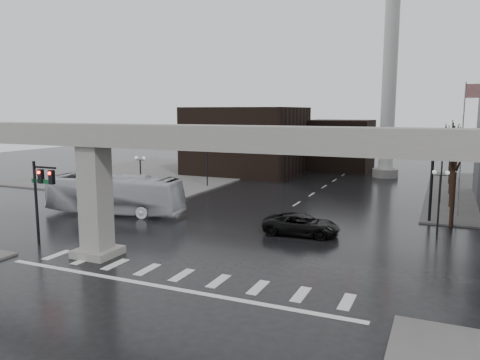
{
  "coord_description": "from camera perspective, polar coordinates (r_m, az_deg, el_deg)",
  "views": [
    {
      "loc": [
        13.63,
        -23.61,
        9.52
      ],
      "look_at": [
        0.09,
        7.28,
        4.5
      ],
      "focal_mm": 35.0,
      "sensor_mm": 36.0,
      "label": 1
    }
  ],
  "objects": [
    {
      "name": "signal_left_pole",
      "position": [
        35.79,
        -23.08,
        -0.98
      ],
      "size": [
        2.3,
        0.3,
        6.0
      ],
      "color": "black",
      "rests_on": "ground"
    },
    {
      "name": "tree_right_3",
      "position": [
        65.96,
        24.34,
        2.02
      ],
      "size": [
        1.11,
        1.66,
        8.02
      ],
      "color": "black",
      "rests_on": "ground"
    },
    {
      "name": "pickup_truck",
      "position": [
        36.48,
        7.47,
        -5.41
      ],
      "size": [
        6.08,
        3.18,
        1.64
      ],
      "primitive_type": "imported",
      "rotation": [
        0.0,
        0.0,
        1.65
      ],
      "color": "black",
      "rests_on": "ground"
    },
    {
      "name": "lamp_left_2",
      "position": [
        71.26,
        1.2,
        3.6
      ],
      "size": [
        1.22,
        0.32,
        5.11
      ],
      "color": "black",
      "rests_on": "ground"
    },
    {
      "name": "smokestack",
      "position": [
        70.13,
        17.73,
        11.2
      ],
      "size": [
        3.6,
        3.6,
        30.0
      ],
      "color": "silver",
      "rests_on": "ground"
    },
    {
      "name": "tree_right_4",
      "position": [
        73.92,
        24.3,
        2.69
      ],
      "size": [
        1.12,
        1.69,
        8.19
      ],
      "color": "black",
      "rests_on": "ground"
    },
    {
      "name": "building_far_left",
      "position": [
        71.33,
        0.83,
        4.84
      ],
      "size": [
        16.0,
        14.0,
        10.0
      ],
      "primitive_type": "cube",
      "color": "black",
      "rests_on": "ground"
    },
    {
      "name": "lamp_right_1",
      "position": [
        51.96,
        23.36,
        1.09
      ],
      "size": [
        1.22,
        0.32,
        5.11
      ],
      "color": "black",
      "rests_on": "ground"
    },
    {
      "name": "flagpole_assembly",
      "position": [
        45.68,
        25.84,
        5.13
      ],
      "size": [
        2.06,
        0.12,
        12.0
      ],
      "color": "silver",
      "rests_on": "ground"
    },
    {
      "name": "tree_right_1",
      "position": [
        50.08,
        24.47,
        0.05
      ],
      "size": [
        1.09,
        1.61,
        7.67
      ],
      "color": "black",
      "rests_on": "ground"
    },
    {
      "name": "building_far_mid",
      "position": [
        77.41,
        11.99,
        4.2
      ],
      "size": [
        10.0,
        10.0,
        8.0
      ],
      "primitive_type": "cube",
      "color": "black",
      "rests_on": "ground"
    },
    {
      "name": "signal_mast_arm",
      "position": [
        42.82,
        17.39,
        3.13
      ],
      "size": [
        12.12,
        0.43,
        8.0
      ],
      "color": "black",
      "rests_on": "ground"
    },
    {
      "name": "lamp_right_0",
      "position": [
        38.09,
        23.16,
        -1.36
      ],
      "size": [
        1.22,
        0.32,
        5.11
      ],
      "color": "black",
      "rests_on": "ground"
    },
    {
      "name": "tree_right_0",
      "position": [
        42.18,
        24.58,
        -1.5
      ],
      "size": [
        1.09,
        1.58,
        7.5
      ],
      "color": "black",
      "rests_on": "ground"
    },
    {
      "name": "ground",
      "position": [
        28.88,
        -6.09,
        -10.83
      ],
      "size": [
        160.0,
        160.0,
        0.0
      ],
      "primitive_type": "plane",
      "color": "black",
      "rests_on": "ground"
    },
    {
      "name": "lamp_left_1",
      "position": [
        58.62,
        -4.04,
        2.53
      ],
      "size": [
        1.22,
        0.32,
        5.11
      ],
      "color": "black",
      "rests_on": "ground"
    },
    {
      "name": "city_bus",
      "position": [
        44.88,
        -15.04,
        -1.71
      ],
      "size": [
        13.33,
        4.86,
        3.63
      ],
      "primitive_type": "imported",
      "rotation": [
        0.0,
        0.0,
        1.71
      ],
      "color": "silver",
      "rests_on": "ground"
    },
    {
      "name": "elevated_guideway",
      "position": [
        26.78,
        -3.96,
        2.79
      ],
      "size": [
        48.0,
        2.6,
        8.7
      ],
      "color": "gray",
      "rests_on": "ground"
    },
    {
      "name": "sidewalk_nw",
      "position": [
        72.2,
        -9.86,
        0.83
      ],
      "size": [
        28.0,
        36.0,
        0.15
      ],
      "primitive_type": "cube",
      "color": "#63605E",
      "rests_on": "ground"
    },
    {
      "name": "lamp_left_0",
      "position": [
        46.77,
        -12.04,
        0.85
      ],
      "size": [
        1.22,
        0.32,
        5.11
      ],
      "color": "black",
      "rests_on": "ground"
    },
    {
      "name": "lamp_right_2",
      "position": [
        65.89,
        23.47,
        2.5
      ],
      "size": [
        1.22,
        0.32,
        5.11
      ],
      "color": "black",
      "rests_on": "ground"
    },
    {
      "name": "tree_right_2",
      "position": [
        58.01,
        24.4,
        1.17
      ],
      "size": [
        1.1,
        1.63,
        7.85
      ],
      "color": "black",
      "rests_on": "ground"
    }
  ]
}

